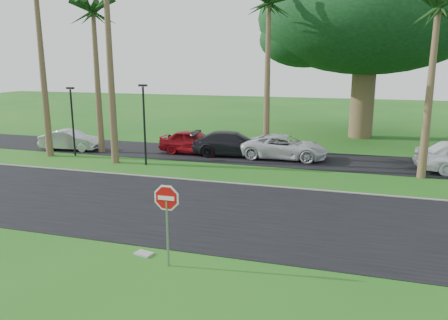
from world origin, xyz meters
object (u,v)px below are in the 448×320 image
car_dark (233,144)px  car_minivan (285,147)px  stop_sign_near (167,209)px  car_red (194,142)px  car_silver (70,140)px

car_dark → car_minivan: bearing=-97.6°
stop_sign_near → car_red: 16.03m
stop_sign_near → car_dark: (-2.32, 15.41, -1.02)m
car_silver → car_dark: car_dark is taller
car_red → car_minivan: 5.88m
stop_sign_near → car_dark: 15.61m
stop_sign_near → car_silver: bearing=133.7°
car_silver → car_red: (8.44, 1.29, 0.09)m
car_dark → car_minivan: car_dark is taller
car_silver → car_red: bearing=-87.3°
car_red → car_minivan: size_ratio=0.86×
car_dark → car_silver: bearing=90.0°
car_red → car_dark: size_ratio=0.86×
car_silver → car_red: 8.54m
stop_sign_near → car_red: size_ratio=0.58×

